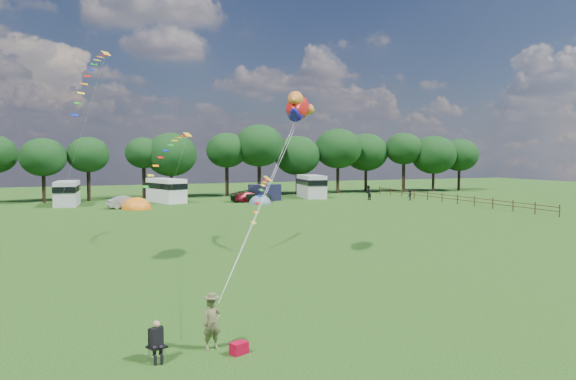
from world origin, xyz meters
name	(u,v)px	position (x,y,z in m)	size (l,w,h in m)	color
ground_plane	(354,290)	(0.00, 0.00, 0.00)	(180.00, 180.00, 0.00)	black
tree_line	(198,152)	(5.30, 54.99, 6.35)	(102.98, 10.98, 10.27)	black
fence	(450,197)	(32.00, 34.50, 0.70)	(0.12, 33.12, 1.20)	#472D19
car_b	(127,202)	(-5.59, 42.36, 0.69)	(1.46, 3.91, 1.38)	gray
car_c	(249,197)	(9.68, 45.44, 0.62)	(1.73, 4.12, 1.24)	maroon
car_d	(251,196)	(9.90, 45.38, 0.74)	(2.45, 5.41, 1.48)	black
campervan_b	(67,193)	(-11.73, 48.33, 1.54)	(3.14, 6.09, 2.86)	#BBBCBE
campervan_c	(166,190)	(-0.23, 48.39, 1.60)	(4.41, 6.59, 2.98)	white
campervan_d	(311,186)	(19.73, 48.68, 1.67)	(3.58, 6.65, 3.10)	silver
tent_orange	(137,209)	(-4.68, 41.03, 0.02)	(3.30, 3.61, 2.58)	orange
tent_greyblue	(260,204)	(9.95, 41.97, 0.02)	(2.86, 3.13, 2.13)	slate
awning_navy	(265,193)	(12.08, 46.40, 1.05)	(3.36, 2.73, 2.10)	black
kite_flyer	(212,324)	(-7.79, -5.13, 0.81)	(0.59, 0.39, 1.61)	brown
camp_chair	(156,337)	(-9.56, -5.48, 0.72)	(0.63, 0.65, 1.21)	#99999E
kite_bag	(239,348)	(-7.14, -5.86, 0.18)	(0.51, 0.34, 0.37)	#A80422
fish_kite	(297,107)	(0.36, 7.51, 8.71)	(2.90, 3.90, 2.10)	red
streamer_kite_a	(93,71)	(-9.63, 25.57, 12.60)	(3.45, 5.64, 5.80)	gold
streamer_kite_b	(171,149)	(-4.97, 17.54, 6.39)	(4.23, 4.56, 3.77)	yellow
streamer_kite_c	(263,191)	(0.48, 13.84, 3.56)	(3.21, 5.06, 2.83)	yellow
walker_a	(368,193)	(25.03, 42.31, 0.96)	(0.93, 0.58, 1.92)	black
walker_b	(410,195)	(29.63, 39.60, 0.76)	(0.98, 0.46, 1.52)	black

